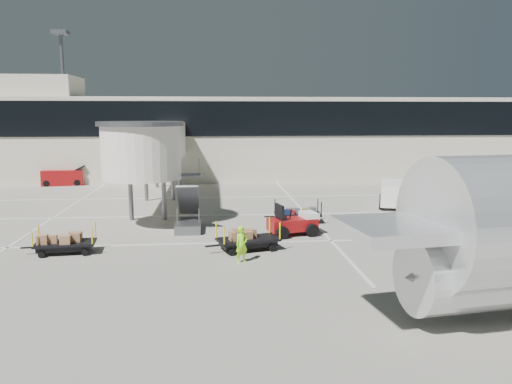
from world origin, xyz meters
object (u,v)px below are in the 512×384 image
(suitcase_cart, at_px, (298,215))
(box_cart_near, at_px, (248,239))
(baggage_tug, at_px, (294,224))
(ground_worker, at_px, (242,244))
(minivan, at_px, (394,192))
(belt_loader, at_px, (63,178))
(box_cart_far, at_px, (68,243))

(suitcase_cart, distance_m, box_cart_near, 6.71)
(baggage_tug, bearing_deg, ground_worker, -135.96)
(minivan, distance_m, belt_loader, 29.28)
(box_cart_near, xyz_separation_m, belt_loader, (-15.30, 23.34, 0.18))
(box_cart_near, bearing_deg, belt_loader, 107.34)
(baggage_tug, relative_size, ground_worker, 1.73)
(ground_worker, distance_m, minivan, 17.12)
(box_cart_near, height_order, box_cart_far, box_cart_near)
(box_cart_near, xyz_separation_m, minivan, (11.09, 10.66, 0.49))
(ground_worker, bearing_deg, suitcase_cart, 37.11)
(box_cart_near, distance_m, belt_loader, 27.91)
(minivan, bearing_deg, box_cart_far, -132.42)
(suitcase_cart, distance_m, belt_loader, 25.64)
(suitcase_cart, xyz_separation_m, belt_loader, (-18.69, 17.55, 0.24))
(baggage_tug, bearing_deg, minivan, 29.71)
(box_cart_far, distance_m, belt_loader, 24.25)
(minivan, relative_size, belt_loader, 1.20)
(ground_worker, relative_size, belt_loader, 0.41)
(suitcase_cart, distance_m, minivan, 9.13)
(ground_worker, xyz_separation_m, minivan, (11.49, 12.69, 0.20))
(baggage_tug, xyz_separation_m, ground_worker, (-3.07, -4.80, 0.19))
(baggage_tug, distance_m, minivan, 11.54)
(ground_worker, xyz_separation_m, belt_loader, (-14.90, 25.37, -0.11))
(suitcase_cart, bearing_deg, baggage_tug, -101.07)
(box_cart_near, distance_m, box_cart_far, 8.40)
(baggage_tug, distance_m, box_cart_near, 3.85)
(ground_worker, height_order, minivan, minivan)
(belt_loader, bearing_deg, minivan, -33.42)
(box_cart_near, height_order, ground_worker, ground_worker)
(suitcase_cart, distance_m, box_cart_far, 13.10)
(ground_worker, height_order, belt_loader, belt_loader)
(baggage_tug, relative_size, minivan, 0.59)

